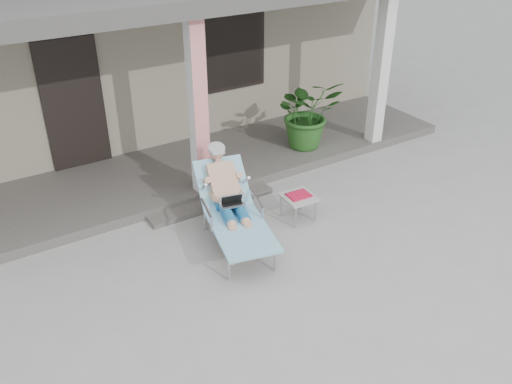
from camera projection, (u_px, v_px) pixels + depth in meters
ground at (281, 270)px, 6.83m from camera, size 60.00×60.00×0.00m
house at (100, 32)px, 10.80m from camera, size 10.40×5.40×3.30m
porch_deck at (180, 172)px, 9.01m from camera, size 10.00×2.00×0.15m
porch_overhang at (168, 3)px, 7.62m from camera, size 10.00×2.30×2.85m
porch_step at (212, 204)px, 8.18m from camera, size 2.00×0.30×0.07m
lounger at (231, 190)px, 7.12m from camera, size 1.08×1.92×1.20m
side_table at (299, 198)px, 7.73m from camera, size 0.46×0.46×0.40m
potted_palm at (308, 112)px, 9.43m from camera, size 1.36×1.25×1.26m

